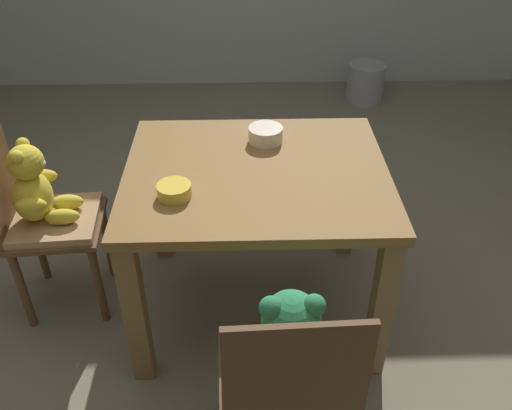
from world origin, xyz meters
TOP-DOWN VIEW (x-y plane):
  - ground_plane at (0.00, 0.00)m, footprint 5.20×5.20m
  - dining_table at (0.00, 0.00)m, footprint 1.02×0.86m
  - teddy_chair_near_left at (-0.88, 0.06)m, footprint 0.40×0.39m
  - teddy_chair_near_front at (0.07, -0.81)m, footprint 0.42×0.43m
  - porridge_bowl_cream_far_center at (0.04, 0.23)m, footprint 0.14×0.14m
  - porridge_bowl_yellow_near_left at (-0.30, -0.17)m, footprint 0.12×0.12m
  - metal_pail at (0.90, 2.15)m, footprint 0.28×0.28m

SIDE VIEW (x-z plane):
  - ground_plane at x=0.00m, z-range -0.04..0.00m
  - metal_pail at x=0.90m, z-range 0.00..0.29m
  - teddy_chair_near_left at x=-0.88m, z-range 0.11..0.94m
  - teddy_chair_near_front at x=0.07m, z-range 0.10..1.01m
  - dining_table at x=0.00m, z-range 0.23..0.95m
  - porridge_bowl_yellow_near_left at x=-0.30m, z-range 0.72..0.77m
  - porridge_bowl_cream_far_center at x=0.04m, z-range 0.72..0.79m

